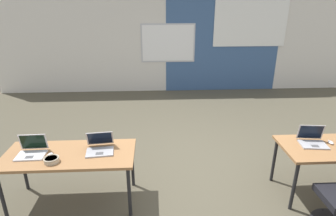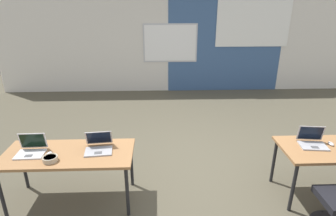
# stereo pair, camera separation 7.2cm
# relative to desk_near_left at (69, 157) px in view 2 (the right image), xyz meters

# --- Properties ---
(ground_plane) EXTENTS (24.00, 24.00, 0.00)m
(ground_plane) POSITION_rel_desk_near_left_xyz_m (1.75, 0.60, -0.66)
(ground_plane) COLOR #4C4738
(back_wall_assembly) EXTENTS (10.00, 0.27, 2.80)m
(back_wall_assembly) POSITION_rel_desk_near_left_xyz_m (1.80, 4.80, 0.75)
(back_wall_assembly) COLOR silver
(back_wall_assembly) RESTS_ON ground
(desk_near_left) EXTENTS (1.60, 0.70, 0.72)m
(desk_near_left) POSITION_rel_desk_near_left_xyz_m (0.00, 0.00, 0.00)
(desk_near_left) COLOR olive
(desk_near_left) RESTS_ON ground
(laptop_near_right_inner) EXTENTS (0.36, 0.32, 0.23)m
(laptop_near_right_inner) POSITION_rel_desk_near_left_xyz_m (3.12, 0.08, 0.11)
(laptop_near_right_inner) COLOR #9E9EA3
(laptop_near_right_inner) RESTS_ON desk_near_right
(mouse_near_right_inner) EXTENTS (0.06, 0.10, 0.03)m
(mouse_near_right_inner) POSITION_rel_desk_near_left_xyz_m (3.37, 0.07, 0.08)
(mouse_near_right_inner) COLOR silver
(mouse_near_right_inner) RESTS_ON desk_near_right
(laptop_near_left_inner) EXTENTS (0.36, 0.35, 0.22)m
(laptop_near_left_inner) POSITION_rel_desk_near_left_xyz_m (0.37, 0.06, 0.11)
(laptop_near_left_inner) COLOR #9E9EA3
(laptop_near_left_inner) RESTS_ON desk_near_left
(laptop_near_left_end) EXTENTS (0.34, 0.28, 0.24)m
(laptop_near_left_end) POSITION_rel_desk_near_left_xyz_m (-0.44, 0.01, 0.11)
(laptop_near_left_end) COLOR silver
(laptop_near_left_end) RESTS_ON desk_near_left
(mouse_near_left_end) EXTENTS (0.07, 0.11, 0.03)m
(mouse_near_left_end) POSITION_rel_desk_near_left_xyz_m (-0.21, -0.05, 0.08)
(mouse_near_left_end) COLOR silver
(mouse_near_left_end) RESTS_ON desk_near_left
(snack_bowl) EXTENTS (0.18, 0.18, 0.06)m
(snack_bowl) POSITION_rel_desk_near_left_xyz_m (-0.15, -0.19, 0.10)
(snack_bowl) COLOR tan
(snack_bowl) RESTS_ON desk_near_left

